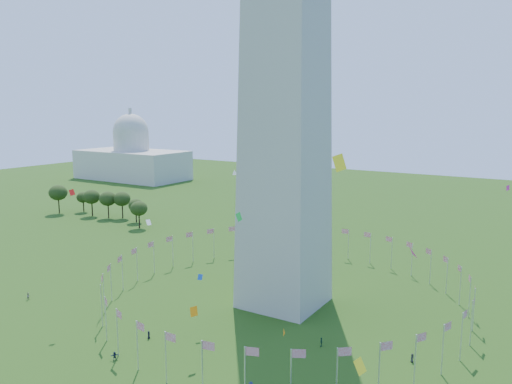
% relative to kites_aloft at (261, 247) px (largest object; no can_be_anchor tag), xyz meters
% --- Properties ---
extents(flag_ring, '(80.24, 80.24, 9.00)m').
position_rel_kites_aloft_xyz_m(flag_ring, '(-8.39, 24.14, -15.99)').
color(flag_ring, silver).
rests_on(flag_ring, ground).
extents(capitol_building, '(70.00, 35.00, 46.00)m').
position_rel_kites_aloft_xyz_m(capitol_building, '(-188.39, 154.14, 2.51)').
color(capitol_building, beige).
rests_on(capitol_building, ground).
extents(kites_aloft, '(92.26, 75.82, 35.48)m').
position_rel_kites_aloft_xyz_m(kites_aloft, '(0.00, 0.00, 0.00)').
color(kites_aloft, '#CC2699').
rests_on(kites_aloft, ground).
extents(tree_line_west, '(55.43, 15.43, 11.95)m').
position_rel_kites_aloft_xyz_m(tree_line_west, '(-115.63, 64.64, -15.20)').
color(tree_line_west, '#2F4918').
rests_on(tree_line_west, ground).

